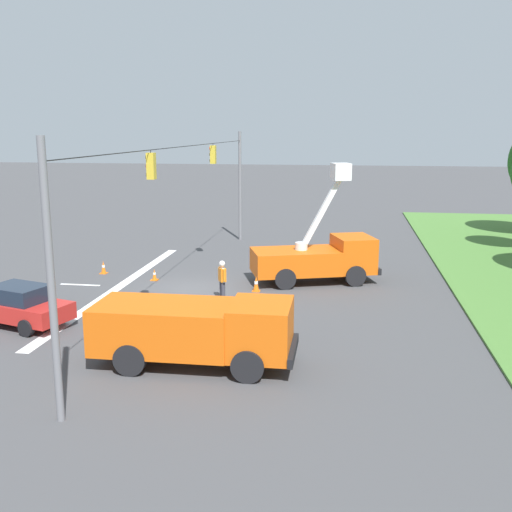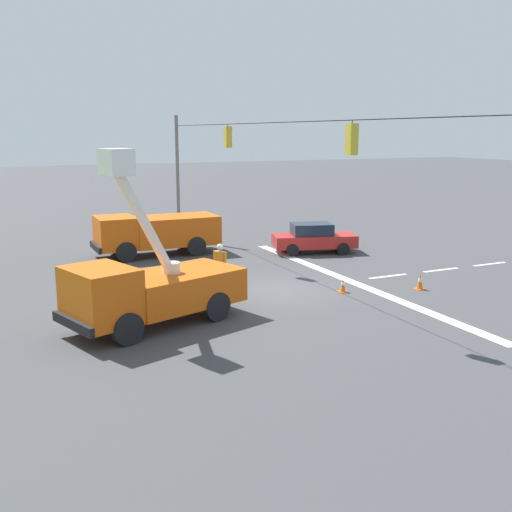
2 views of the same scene
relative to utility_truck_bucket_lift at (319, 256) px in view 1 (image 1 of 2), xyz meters
The scene contains 11 objects.
ground_plane 6.39m from the utility_truck_bucket_lift, 68.03° to the right, with size 200.00×200.00×0.00m, color #424244.
lane_markings 11.11m from the utility_truck_bucket_lift, 77.74° to the right, with size 17.60×15.25×0.01m.
signal_gantry 6.93m from the utility_truck_bucket_lift, 68.01° to the right, with size 26.20×0.33×7.20m.
utility_truck_bucket_lift is the anchor object (origin of this frame).
utility_truck_support_near 11.68m from the utility_truck_bucket_lift, 16.42° to the right, with size 2.50×6.36×2.11m.
sedan_red 13.83m from the utility_truck_bucket_lift, 52.72° to the right, with size 2.93×4.63×1.56m.
road_worker 5.57m from the utility_truck_bucket_lift, 45.61° to the right, with size 0.57×0.41×1.77m.
traffic_cone_foreground_left 3.65m from the utility_truck_bucket_lift, 50.76° to the right, with size 0.36×0.36×0.74m.
traffic_cone_foreground_right 11.14m from the utility_truck_bucket_lift, 90.13° to the right, with size 0.36×0.36×0.67m.
traffic_cone_mid_left 6.65m from the utility_truck_bucket_lift, 21.18° to the right, with size 0.36×0.36×0.70m.
traffic_cone_mid_right 8.16m from the utility_truck_bucket_lift, 83.44° to the right, with size 0.36×0.36×0.58m.
Camera 1 is at (26.26, 7.12, 7.34)m, focal length 42.00 mm.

